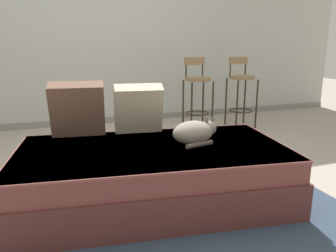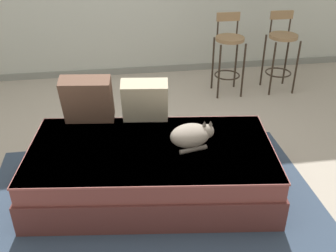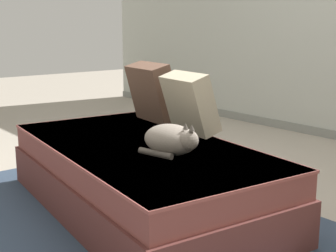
% 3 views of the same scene
% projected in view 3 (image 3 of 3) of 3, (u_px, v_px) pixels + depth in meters
% --- Properties ---
extents(ground_plane, '(16.00, 16.00, 0.00)m').
position_uv_depth(ground_plane, '(188.00, 194.00, 3.19)').
color(ground_plane, '#A89E8E').
rests_on(ground_plane, ground).
extents(area_rug, '(2.64, 2.11, 0.01)m').
position_uv_depth(area_rug, '(99.00, 221.00, 2.75)').
color(area_rug, '#334256').
rests_on(area_rug, ground).
extents(couch, '(2.05, 1.24, 0.42)m').
position_uv_depth(couch, '(140.00, 176.00, 2.89)').
color(couch, brown).
rests_on(couch, ground).
extents(throw_pillow_corner, '(0.44, 0.30, 0.44)m').
position_uv_depth(throw_pillow_corner, '(152.00, 92.00, 3.45)').
color(throw_pillow_corner, brown).
rests_on(throw_pillow_corner, couch).
extents(throw_pillow_middle, '(0.41, 0.29, 0.41)m').
position_uv_depth(throw_pillow_middle, '(190.00, 103.00, 3.06)').
color(throw_pillow_middle, beige).
rests_on(throw_pillow_middle, couch).
extents(cat, '(0.37, 0.31, 0.20)m').
position_uv_depth(cat, '(172.00, 140.00, 2.58)').
color(cat, gray).
rests_on(cat, couch).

